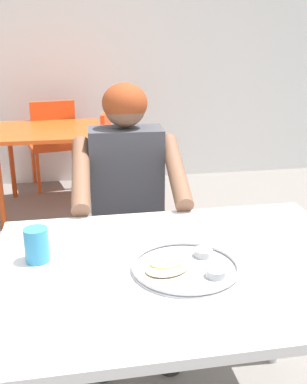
{
  "coord_description": "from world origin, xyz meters",
  "views": [
    {
      "loc": [
        -0.27,
        -1.25,
        1.42
      ],
      "look_at": [
        -0.01,
        0.21,
        0.9
      ],
      "focal_mm": 41.93,
      "sensor_mm": 36.0,
      "label": 1
    }
  ],
  "objects_px": {
    "thali_tray": "(186,266)",
    "chair_red_far": "(53,139)",
    "drinking_cup": "(37,244)",
    "chair_red_right": "(119,150)",
    "diner_foreground": "(128,194)",
    "chair_foreground": "(125,223)",
    "table_foreground": "(183,283)",
    "table_background_red": "(49,138)"
  },
  "relations": [
    {
      "from": "thali_tray",
      "to": "chair_red_far",
      "type": "distance_m",
      "value": 3.22
    },
    {
      "from": "drinking_cup",
      "to": "chair_red_right",
      "type": "distance_m",
      "value": 2.59
    },
    {
      "from": "drinking_cup",
      "to": "chair_red_far",
      "type": "bearing_deg",
      "value": 91.26
    },
    {
      "from": "diner_foreground",
      "to": "chair_red_far",
      "type": "distance_m",
      "value": 2.45
    },
    {
      "from": "chair_foreground",
      "to": "chair_red_right",
      "type": "xyz_separation_m",
      "value": [
        0.15,
        1.67,
        -0.02
      ]
    },
    {
      "from": "table_foreground",
      "to": "thali_tray",
      "type": "bearing_deg",
      "value": -98.12
    },
    {
      "from": "diner_foreground",
      "to": "chair_red_far",
      "type": "bearing_deg",
      "value": 100.11
    },
    {
      "from": "table_background_red",
      "to": "table_foreground",
      "type": "bearing_deg",
      "value": -78.6
    },
    {
      "from": "table_foreground",
      "to": "chair_red_far",
      "type": "distance_m",
      "value": 3.17
    },
    {
      "from": "table_foreground",
      "to": "thali_tray",
      "type": "height_order",
      "value": "thali_tray"
    },
    {
      "from": "chair_foreground",
      "to": "table_foreground",
      "type": "bearing_deg",
      "value": -85.33
    },
    {
      "from": "chair_foreground",
      "to": "chair_red_right",
      "type": "height_order",
      "value": "chair_foreground"
    },
    {
      "from": "chair_foreground",
      "to": "chair_red_right",
      "type": "relative_size",
      "value": 1.04
    },
    {
      "from": "drinking_cup",
      "to": "thali_tray",
      "type": "bearing_deg",
      "value": -17.27
    },
    {
      "from": "table_background_red",
      "to": "drinking_cup",
      "type": "bearing_deg",
      "value": -88.42
    },
    {
      "from": "table_background_red",
      "to": "chair_foreground",
      "type": "bearing_deg",
      "value": -74.81
    },
    {
      "from": "thali_tray",
      "to": "table_background_red",
      "type": "relative_size",
      "value": 0.37
    },
    {
      "from": "chair_red_right",
      "to": "table_background_red",
      "type": "bearing_deg",
      "value": -174.59
    },
    {
      "from": "table_foreground",
      "to": "chair_red_far",
      "type": "height_order",
      "value": "chair_red_far"
    },
    {
      "from": "thali_tray",
      "to": "diner_foreground",
      "type": "relative_size",
      "value": 0.27
    },
    {
      "from": "chair_foreground",
      "to": "chair_red_far",
      "type": "relative_size",
      "value": 0.97
    },
    {
      "from": "table_background_red",
      "to": "chair_red_right",
      "type": "relative_size",
      "value": 1.08
    },
    {
      "from": "drinking_cup",
      "to": "chair_foreground",
      "type": "relative_size",
      "value": 0.13
    },
    {
      "from": "table_foreground",
      "to": "drinking_cup",
      "type": "relative_size",
      "value": 10.76
    },
    {
      "from": "table_foreground",
      "to": "thali_tray",
      "type": "xyz_separation_m",
      "value": [
        -0.01,
        -0.05,
        0.08
      ]
    },
    {
      "from": "drinking_cup",
      "to": "table_background_red",
      "type": "relative_size",
      "value": 0.12
    },
    {
      "from": "diner_foreground",
      "to": "table_background_red",
      "type": "distance_m",
      "value": 1.89
    },
    {
      "from": "thali_tray",
      "to": "table_background_red",
      "type": "xyz_separation_m",
      "value": [
        -0.51,
        2.6,
        -0.14
      ]
    },
    {
      "from": "table_background_red",
      "to": "thali_tray",
      "type": "bearing_deg",
      "value": -78.94
    },
    {
      "from": "thali_tray",
      "to": "chair_foreground",
      "type": "distance_m",
      "value": 1.02
    },
    {
      "from": "thali_tray",
      "to": "table_background_red",
      "type": "distance_m",
      "value": 2.66
    },
    {
      "from": "table_foreground",
      "to": "table_background_red",
      "type": "relative_size",
      "value": 1.34
    },
    {
      "from": "drinking_cup",
      "to": "table_background_red",
      "type": "height_order",
      "value": "drinking_cup"
    },
    {
      "from": "thali_tray",
      "to": "drinking_cup",
      "type": "distance_m",
      "value": 0.46
    },
    {
      "from": "thali_tray",
      "to": "chair_red_right",
      "type": "xyz_separation_m",
      "value": [
        0.08,
        2.66,
        -0.28
      ]
    },
    {
      "from": "chair_red_far",
      "to": "chair_red_right",
      "type": "bearing_deg",
      "value": -41.19
    },
    {
      "from": "table_foreground",
      "to": "table_background_red",
      "type": "distance_m",
      "value": 2.61
    },
    {
      "from": "thali_tray",
      "to": "chair_red_far",
      "type": "bearing_deg",
      "value": 99.1
    },
    {
      "from": "thali_tray",
      "to": "chair_foreground",
      "type": "relative_size",
      "value": 0.39
    },
    {
      "from": "diner_foreground",
      "to": "drinking_cup",
      "type": "bearing_deg",
      "value": -120.03
    },
    {
      "from": "chair_foreground",
      "to": "diner_foreground",
      "type": "distance_m",
      "value": 0.32
    },
    {
      "from": "table_background_red",
      "to": "chair_red_right",
      "type": "height_order",
      "value": "chair_red_right"
    }
  ]
}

